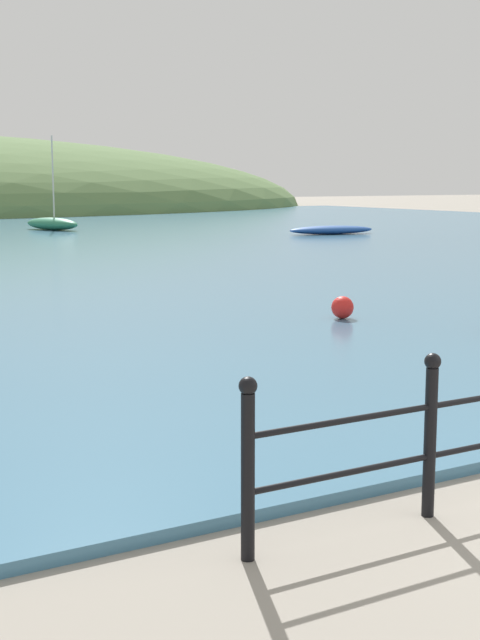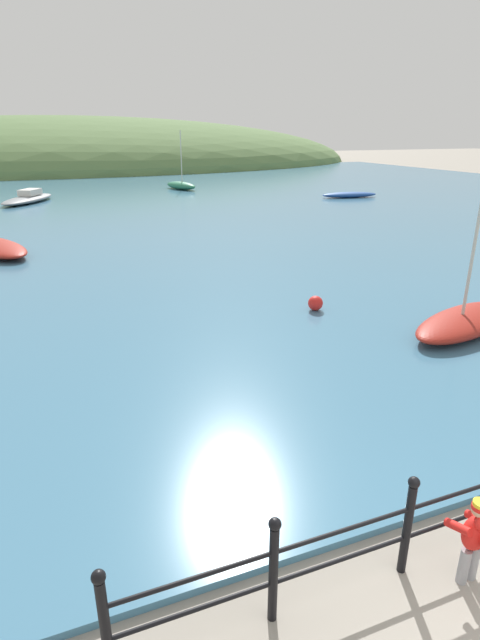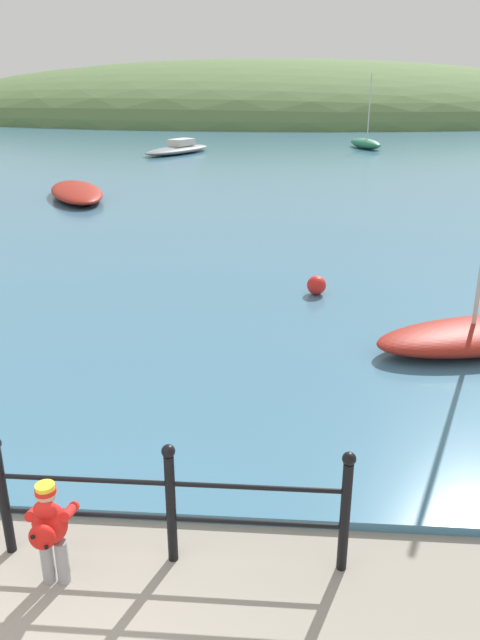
# 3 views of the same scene
# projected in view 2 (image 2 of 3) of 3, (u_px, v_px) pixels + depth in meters

# --- Properties ---
(water) EXTENTS (80.00, 60.00, 0.10)m
(water) POSITION_uv_depth(u_px,v_px,m) (98.00, 202.00, 31.96)
(water) COLOR teal
(water) RESTS_ON ground
(far_hillside) EXTENTS (81.63, 44.90, 12.32)m
(far_hillside) POSITION_uv_depth(u_px,v_px,m) (63.00, 165.00, 66.36)
(far_hillside) COLOR #567542
(far_hillside) RESTS_ON ground
(iron_railing) EXTENTS (6.19, 0.12, 1.21)m
(iron_railing) POSITION_uv_depth(u_px,v_px,m) (408.00, 523.00, 5.10)
(iron_railing) COLOR black
(iron_railing) RESTS_ON ground
(child_in_coat) EXTENTS (0.39, 0.54, 1.00)m
(child_in_coat) POSITION_uv_depth(u_px,v_px,m) (476.00, 535.00, 4.99)
(child_in_coat) COLOR #99999E
(child_in_coat) RESTS_ON ground
(boat_far_left) EXTENTS (2.19, 3.52, 4.27)m
(boat_far_left) POSITION_uv_depth(u_px,v_px,m) (181.00, 185.00, 38.32)
(boat_far_left) COLOR #287551
(boat_far_left) RESTS_ON water
(boat_blue_hull) EXTENTS (3.81, 2.36, 4.38)m
(boat_blue_hull) POSITION_uv_depth(u_px,v_px,m) (465.00, 321.00, 11.36)
(boat_blue_hull) COLOR maroon
(boat_blue_hull) RESTS_ON water
(boat_twin_mast) EXTENTS (3.96, 1.66, 0.36)m
(boat_twin_mast) POSITION_uv_depth(u_px,v_px,m) (349.00, 195.00, 33.79)
(boat_twin_mast) COLOR #1E4793
(boat_twin_mast) RESTS_ON water
(boat_white_sailboat) EXTENTS (3.98, 5.30, 0.78)m
(boat_white_sailboat) POSITION_uv_depth(u_px,v_px,m) (28.00, 198.00, 31.44)
(boat_white_sailboat) COLOR gray
(boat_white_sailboat) RESTS_ON water
(mooring_buoy) EXTENTS (0.38, 0.38, 0.38)m
(mooring_buoy) POSITION_uv_depth(u_px,v_px,m) (315.00, 303.00, 12.65)
(mooring_buoy) COLOR red
(mooring_buoy) RESTS_ON water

